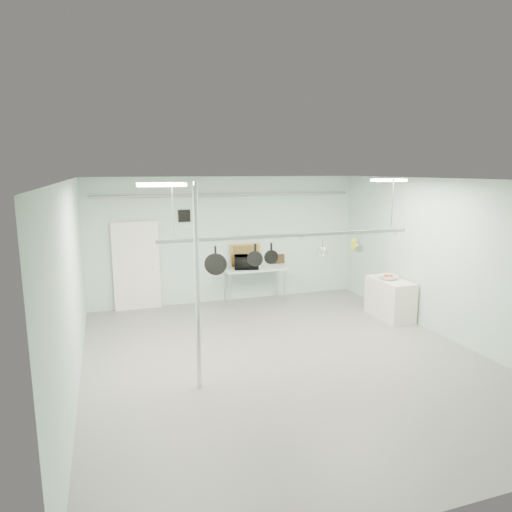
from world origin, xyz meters
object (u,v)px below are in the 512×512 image
object	(u,v)px
microwave	(247,262)
fruit_bowl	(388,277)
chrome_pole	(197,288)
skillet_left	(215,260)
side_cabinet	(390,299)
prep_table	(255,270)
coffee_canister	(257,264)
skillet_right	(271,253)
pot_rack	(291,234)
skillet_mid	(255,255)

from	to	relation	value
microwave	fruit_bowl	world-z (taller)	microwave
chrome_pole	skillet_left	bearing A→B (deg)	60.90
side_cabinet	skillet_left	distance (m)	4.69
prep_table	microwave	world-z (taller)	microwave
prep_table	side_cabinet	world-z (taller)	prep_table
chrome_pole	coffee_canister	xyz separation A→B (m)	(2.37, 4.22, -0.60)
skillet_left	skillet_right	world-z (taller)	same
side_cabinet	skillet_left	xyz separation A→B (m)	(-4.35, -1.10, 1.38)
pot_rack	microwave	world-z (taller)	pot_rack
coffee_canister	side_cabinet	bearing A→B (deg)	-41.80
prep_table	pot_rack	bearing A→B (deg)	-96.91
pot_rack	skillet_left	world-z (taller)	pot_rack
chrome_pole	side_cabinet	world-z (taller)	chrome_pole
chrome_pole	fruit_bowl	xyz separation A→B (m)	(4.80, 2.04, -0.65)
microwave	coffee_canister	size ratio (longest dim) A/B	3.19
prep_table	side_cabinet	distance (m)	3.39
prep_table	skillet_mid	xyz separation A→B (m)	(-1.08, -3.30, 1.06)
prep_table	side_cabinet	xyz separation A→B (m)	(2.55, -2.20, -0.38)
pot_rack	skillet_mid	size ratio (longest dim) A/B	12.34
skillet_left	skillet_mid	xyz separation A→B (m)	(0.72, 0.00, 0.06)
coffee_canister	skillet_mid	distance (m)	3.62
side_cabinet	skillet_mid	world-z (taller)	skillet_mid
pot_rack	skillet_left	size ratio (longest dim) A/B	9.52
skillet_right	skillet_mid	bearing A→B (deg)	-172.01
side_cabinet	coffee_canister	world-z (taller)	coffee_canister
microwave	fruit_bowl	distance (m)	3.45
chrome_pole	pot_rack	size ratio (longest dim) A/B	0.67
microwave	fruit_bowl	bearing A→B (deg)	158.83
side_cabinet	pot_rack	distance (m)	3.62
chrome_pole	skillet_right	distance (m)	1.79
pot_rack	coffee_canister	size ratio (longest dim) A/B	25.10
coffee_canister	skillet_right	size ratio (longest dim) A/B	0.53
side_cabinet	microwave	xyz separation A→B (m)	(-2.78, 2.15, 0.62)
skillet_mid	skillet_right	world-z (taller)	same
side_cabinet	skillet_right	bearing A→B (deg)	-161.71
side_cabinet	microwave	distance (m)	3.57
chrome_pole	skillet_right	xyz separation A→B (m)	(1.52, 0.90, 0.30)
side_cabinet	fruit_bowl	distance (m)	0.51
chrome_pole	fruit_bowl	bearing A→B (deg)	23.08
prep_table	coffee_canister	distance (m)	0.18
pot_rack	skillet_mid	distance (m)	0.76
chrome_pole	prep_table	distance (m)	4.85
chrome_pole	coffee_canister	world-z (taller)	chrome_pole
coffee_canister	prep_table	bearing A→B (deg)	-166.85
chrome_pole	prep_table	bearing A→B (deg)	61.29
skillet_left	skillet_mid	world-z (taller)	same
prep_table	skillet_left	size ratio (longest dim) A/B	3.17
fruit_bowl	prep_table	bearing A→B (deg)	139.22
side_cabinet	fruit_bowl	xyz separation A→B (m)	(-0.05, 0.04, 0.50)
pot_rack	coffee_canister	world-z (taller)	pot_rack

